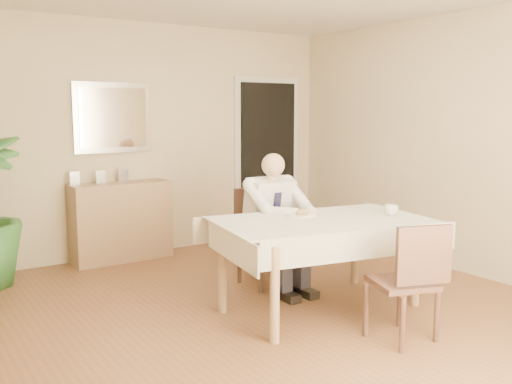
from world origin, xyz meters
TOP-DOWN VIEW (x-y plane):
  - room at (0.00, 0.00)m, footprint 5.00×5.02m
  - doorway at (1.55, 2.46)m, footprint 0.96×0.07m
  - mirror at (-0.48, 2.47)m, footprint 0.86×0.04m
  - dining_table at (0.34, -0.09)m, footprint 1.88×1.30m
  - chair_far at (0.34, 0.79)m, footprint 0.47×0.48m
  - chair_near at (0.43, -0.97)m, footprint 0.52×0.53m
  - seated_man at (0.34, 0.50)m, footprint 0.48×0.72m
  - plate at (0.31, 0.12)m, footprint 0.26×0.26m
  - food at (0.31, 0.12)m, footprint 0.14×0.14m
  - knife at (0.35, 0.06)m, footprint 0.01×0.13m
  - fork at (0.27, 0.06)m, footprint 0.01×0.13m
  - coffee_mug at (0.94, -0.28)m, footprint 0.15×0.15m
  - sideboard at (-0.48, 2.32)m, footprint 1.08×0.39m
  - photo_frame_left at (-0.94, 2.39)m, footprint 0.10×0.02m
  - photo_frame_center at (-0.68, 2.34)m, footprint 0.10×0.02m
  - photo_frame_right at (-0.42, 2.37)m, footprint 0.10×0.02m

SIDE VIEW (x-z plane):
  - sideboard at x=-0.48m, z-range 0.00..0.86m
  - chair_near at x=0.43m, z-range 0.05..0.91m
  - chair_far at x=0.34m, z-range 0.06..0.96m
  - dining_table at x=0.34m, z-range 0.29..1.04m
  - seated_man at x=0.34m, z-range 0.07..1.31m
  - plate at x=0.31m, z-range 0.75..0.77m
  - knife at x=0.35m, z-range 0.77..0.78m
  - fork at x=0.27m, z-range 0.77..0.78m
  - food at x=0.31m, z-range 0.76..0.81m
  - coffee_mug at x=0.94m, z-range 0.75..0.85m
  - photo_frame_left at x=-0.94m, z-range 0.86..1.00m
  - photo_frame_center at x=-0.68m, z-range 0.86..1.00m
  - photo_frame_right at x=-0.42m, z-range 0.86..1.00m
  - doorway at x=1.55m, z-range -0.05..2.05m
  - room at x=0.00m, z-range 0.00..2.60m
  - mirror at x=-0.48m, z-range 1.17..1.93m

